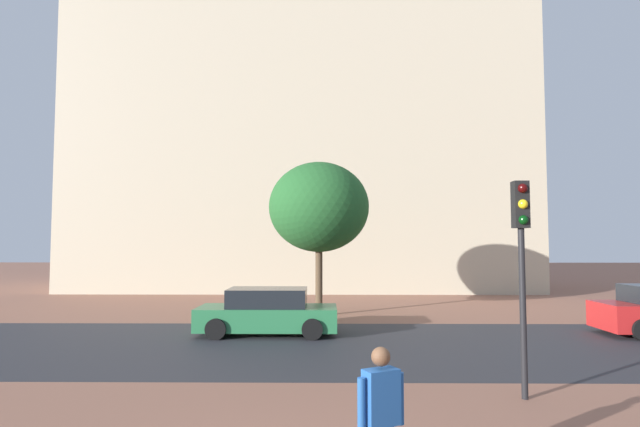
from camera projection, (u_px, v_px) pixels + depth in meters
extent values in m
plane|color=#93604C|center=(309.00, 341.00, 14.66)|extent=(120.00, 120.00, 0.00)
cube|color=#2D2D33|center=(308.00, 345.00, 14.07)|extent=(120.00, 7.57, 0.00)
cube|color=beige|center=(303.00, 154.00, 33.47)|extent=(28.42, 10.07, 17.99)
cube|color=#38424C|center=(303.00, 8.00, 34.08)|extent=(26.14, 9.26, 2.40)
cube|color=beige|center=(300.00, 39.00, 33.95)|extent=(5.27, 5.27, 33.96)
cylinder|color=beige|center=(93.00, 122.00, 30.16)|extent=(2.80, 2.80, 20.63)
cylinder|color=beige|center=(509.00, 110.00, 29.92)|extent=(2.80, 2.80, 21.94)
cube|color=#1E4C8E|center=(381.00, 397.00, 5.59)|extent=(0.46, 0.38, 0.62)
cylinder|color=#1E4C8E|center=(400.00, 398.00, 5.70)|extent=(0.09, 0.09, 0.59)
cylinder|color=#1E4C8E|center=(361.00, 405.00, 5.47)|extent=(0.09, 0.09, 0.59)
cube|color=black|center=(376.00, 393.00, 5.68)|extent=(0.31, 0.25, 0.40)
sphere|color=brown|center=(381.00, 357.00, 5.62)|extent=(0.22, 0.22, 0.22)
cube|color=#287042|center=(267.00, 318.00, 15.78)|extent=(4.42, 1.77, 0.71)
cube|color=black|center=(268.00, 297.00, 15.82)|extent=(2.48, 1.56, 0.58)
cylinder|color=black|center=(314.00, 320.00, 16.63)|extent=(0.64, 0.22, 0.64)
cylinder|color=black|center=(312.00, 329.00, 14.87)|extent=(0.64, 0.22, 0.64)
cylinder|color=black|center=(227.00, 320.00, 16.66)|extent=(0.64, 0.22, 0.64)
cylinder|color=black|center=(216.00, 329.00, 14.90)|extent=(0.64, 0.22, 0.64)
cylinder|color=black|center=(608.00, 321.00, 16.53)|extent=(0.64, 0.22, 0.64)
cylinder|color=black|center=(523.00, 313.00, 9.32)|extent=(0.12, 0.12, 3.20)
cube|color=black|center=(520.00, 205.00, 9.44)|extent=(0.28, 0.24, 0.90)
sphere|color=#390606|center=(523.00, 188.00, 9.33)|extent=(0.18, 0.18, 0.18)
sphere|color=yellow|center=(523.00, 204.00, 9.31)|extent=(0.18, 0.18, 0.18)
sphere|color=#06330C|center=(523.00, 220.00, 9.29)|extent=(0.18, 0.18, 0.18)
cylinder|color=brown|center=(319.00, 281.00, 19.91)|extent=(0.29, 0.29, 2.76)
ellipsoid|color=#235B28|center=(319.00, 207.00, 20.09)|extent=(4.07, 4.07, 3.66)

